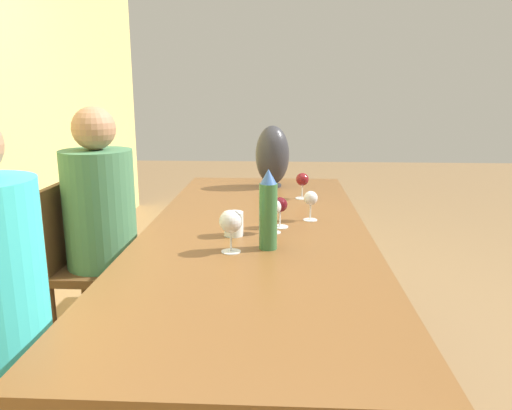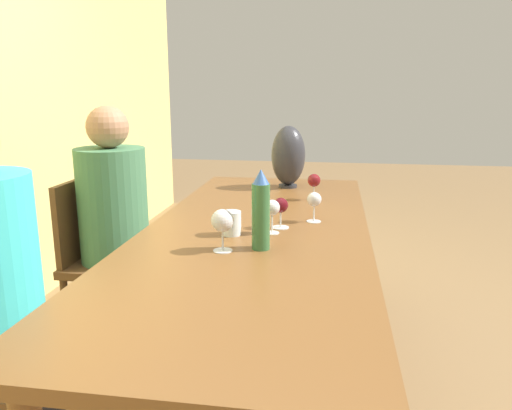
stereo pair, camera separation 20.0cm
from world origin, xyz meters
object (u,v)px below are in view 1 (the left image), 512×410
Objects in this scene: wine_glass_2 at (274,208)px; chair_far at (91,261)px; water_bottle at (268,211)px; vase at (272,156)px; water_tumbler at (234,224)px; wine_glass_0 at (302,180)px; wine_glass_4 at (280,206)px; person_far at (104,226)px; wine_glass_3 at (311,199)px; wine_glass_1 at (231,222)px.

wine_glass_2 is 0.16× the size of chair_far.
water_bottle is 1.13m from vase.
water_tumbler is 0.93m from chair_far.
wine_glass_0 reaches higher than water_tumbler.
wine_glass_2 is (0.20, -0.02, -0.04)m from water_bottle.
wine_glass_4 is at bearing -176.73° from vase.
water_bottle is at bearing -179.59° from vase.
chair_far is 0.20m from person_far.
water_bottle is 0.43m from wine_glass_3.
water_bottle is at bearing -70.55° from wine_glass_1.
chair_far is at bearing 71.81° from wine_glass_4.
vase reaches higher than wine_glass_3.
wine_glass_3 is at bearing -48.57° from wine_glass_4.
water_bottle is 0.23m from water_tumbler.
wine_glass_0 is at bearing -11.61° from wine_glass_4.
water_bottle is at bearing -138.18° from water_tumbler.
water_tumbler is at bearing 125.49° from wine_glass_4.
wine_glass_1 is 0.28m from wine_glass_2.
person_far reaches higher than wine_glass_4.
wine_glass_4 is at bearing 131.43° from wine_glass_3.
vase is at bearing -55.88° from person_far.
wine_glass_4 is 1.05m from chair_far.
wine_glass_0 is 0.11× the size of person_far.
vase reaches higher than water_bottle.
person_far is at bearing 54.16° from water_bottle.
water_tumbler is 0.21m from wine_glass_1.
wine_glass_2 is 0.25m from wine_glass_3.
chair_far is (0.63, 0.76, -0.38)m from wine_glass_1.
chair_far is at bearing 90.00° from person_far.
chair_far is (0.39, 0.91, -0.37)m from wine_glass_2.
wine_glass_4 is (0.13, -0.18, 0.04)m from water_tumbler.
wine_glass_2 is 0.09m from wine_glass_4.
water_tumbler is 0.73m from wine_glass_0.
wine_glass_3 reaches higher than chair_far.
wine_glass_2 is at bearing -178.55° from vase.
wine_glass_3 is at bearing -34.13° from wine_glass_1.
wine_glass_2 is at bearing -115.09° from person_far.
wine_glass_4 is 0.10× the size of person_far.
wine_glass_3 is at bearing -51.88° from water_tumbler.
water_bottle reaches higher than wine_glass_0.
wine_glass_0 is at bearing -23.39° from water_tumbler.
water_bottle is at bearing -123.37° from chair_far.
wine_glass_1 reaches higher than water_tumbler.
wine_glass_0 is at bearing -10.46° from water_bottle.
wine_glass_1 is at bearing -177.26° from water_tumbler.
wine_glass_3 reaches higher than wine_glass_4.
water_bottle is 1.15m from chair_far.
vase reaches higher than wine_glass_2.
wine_glass_2 reaches higher than wine_glass_3.
wine_glass_3 is (0.40, -0.17, -0.05)m from water_bottle.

